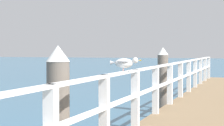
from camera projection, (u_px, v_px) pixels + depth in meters
name	position (u px, v px, depth m)	size (l,w,h in m)	color
pier_railing	(170.00, 79.00, 10.11)	(0.12, 18.99, 0.98)	white
dock_piling_near	(58.00, 116.00, 5.17)	(0.29, 0.29, 1.74)	#6B6056
dock_piling_far	(163.00, 80.00, 11.20)	(0.29, 0.29, 1.74)	#6B6056
seagull_background	(124.00, 63.00, 6.47)	(0.47, 0.22, 0.21)	white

